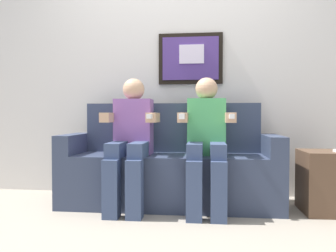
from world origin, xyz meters
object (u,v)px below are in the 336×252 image
Objects in this scene: side_table_right at (327,182)px; couch at (170,169)px; person_on_right at (206,138)px; person_on_left at (131,137)px.

couch is at bearing 175.31° from side_table_right.
person_on_right is 1.04m from side_table_right.
person_on_right reaches higher than couch.
person_on_left is 2.22× the size of side_table_right.
person_on_left is at bearing -152.16° from couch.
person_on_right reaches higher than side_table_right.
couch is 1.69× the size of person_on_right.
person_on_right is (0.63, -0.00, 0.00)m from person_on_left.
couch reaches higher than side_table_right.
couch is 0.46m from person_on_right.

